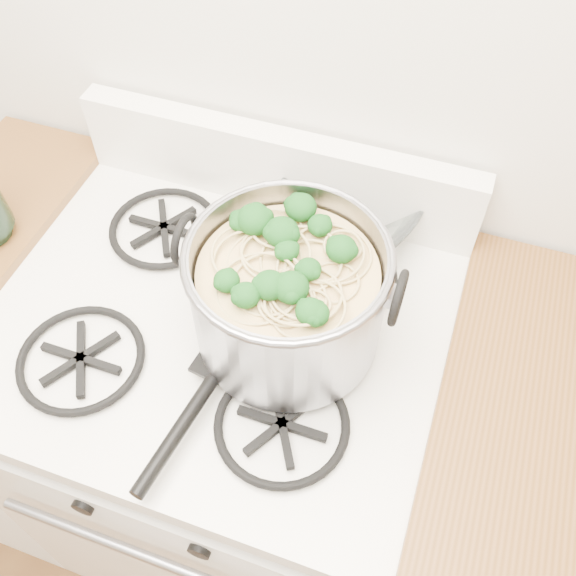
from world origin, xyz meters
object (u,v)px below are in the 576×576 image
(spatula, at_px, (231,352))
(glass_bowl, at_px, (350,213))
(gas_range, at_px, (234,436))
(stock_pot, at_px, (288,296))

(spatula, bearing_deg, glass_bowl, 82.69)
(gas_range, xyz_separation_m, glass_bowl, (0.15, 0.28, 0.50))
(stock_pot, bearing_deg, spatula, -133.69)
(glass_bowl, bearing_deg, gas_range, -118.38)
(stock_pot, xyz_separation_m, glass_bowl, (0.02, 0.27, -0.08))
(spatula, height_order, glass_bowl, glass_bowl)
(glass_bowl, bearing_deg, spatula, -105.06)
(stock_pot, height_order, spatula, stock_pot)
(gas_range, distance_m, stock_pot, 0.60)
(stock_pot, distance_m, spatula, 0.13)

